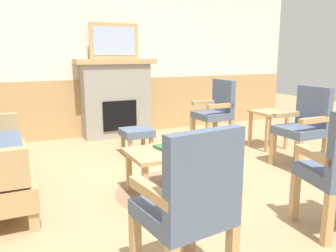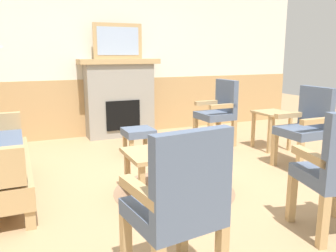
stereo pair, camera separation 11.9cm
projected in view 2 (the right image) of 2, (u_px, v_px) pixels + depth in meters
ground_plane at (181, 181)px, 3.76m from camera, size 14.00×14.00×0.00m
wall_back at (114, 57)px, 5.82m from camera, size 7.20×0.14×2.70m
fireplace at (120, 97)px, 5.73m from camera, size 1.30×0.44×1.28m
framed_picture at (118, 41)px, 5.55m from camera, size 0.80×0.04×0.56m
coffee_table at (174, 154)px, 3.42m from camera, size 0.96×0.56×0.44m
round_rug at (174, 191)px, 3.50m from camera, size 1.22×1.22×0.01m
book_on_table at (164, 147)px, 3.44m from camera, size 0.23×0.20×0.03m
footstool at (138, 134)px, 4.73m from camera, size 0.40×0.40×0.36m
armchair_near_fireplace at (307, 124)px, 4.12m from camera, size 0.48×0.48×0.98m
armchair_by_window_left at (219, 109)px, 5.21m from camera, size 0.50×0.50×0.98m
armchair_front_center at (179, 202)px, 1.96m from camera, size 0.54×0.54×0.98m
side_table at (272, 119)px, 4.98m from camera, size 0.44×0.44×0.55m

